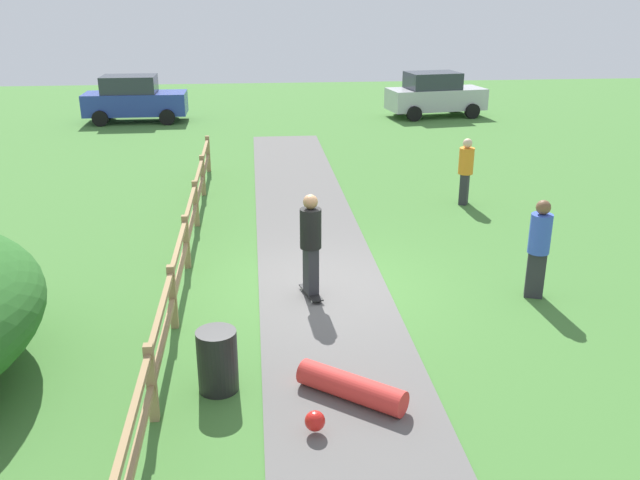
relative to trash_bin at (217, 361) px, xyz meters
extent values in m
plane|color=#427533|center=(1.80, 3.22, -0.45)|extent=(60.00, 60.00, 0.00)
cube|color=#605E5B|center=(1.80, 3.22, -0.44)|extent=(2.40, 28.00, 0.02)
cube|color=#997A51|center=(-0.80, -0.64, 0.10)|extent=(0.12, 0.12, 1.10)
cube|color=#997A51|center=(-0.80, 1.93, 0.10)|extent=(0.12, 0.12, 1.10)
cube|color=#997A51|center=(-0.80, 4.50, 0.10)|extent=(0.12, 0.12, 1.10)
cube|color=#997A51|center=(-0.80, 7.07, 0.10)|extent=(0.12, 0.12, 1.10)
cube|color=#997A51|center=(-0.80, 9.64, 0.10)|extent=(0.12, 0.12, 1.10)
cube|color=#997A51|center=(-0.80, 12.22, 0.10)|extent=(0.12, 0.12, 1.10)
cube|color=#997A51|center=(-0.80, 3.22, 0.05)|extent=(0.08, 18.00, 0.09)
cube|color=#997A51|center=(-0.80, 3.22, 0.50)|extent=(0.08, 18.00, 0.09)
cylinder|color=black|center=(0.00, 0.00, 0.00)|extent=(0.56, 0.56, 0.90)
cube|color=black|center=(1.54, 2.87, -0.36)|extent=(0.39, 0.82, 0.02)
cylinder|color=silver|center=(1.40, 3.12, -0.40)|extent=(0.04, 0.07, 0.06)
cylinder|color=silver|center=(1.54, 3.16, -0.40)|extent=(0.04, 0.07, 0.06)
cylinder|color=silver|center=(1.54, 2.58, -0.40)|extent=(0.04, 0.07, 0.06)
cylinder|color=silver|center=(1.69, 2.61, -0.40)|extent=(0.04, 0.07, 0.06)
cube|color=#2D2D33|center=(1.54, 2.87, 0.08)|extent=(0.27, 0.36, 0.86)
cylinder|color=black|center=(1.54, 2.87, 0.87)|extent=(0.46, 0.46, 0.72)
sphere|color=#9E704C|center=(1.54, 2.87, 1.36)|extent=(0.26, 0.26, 0.26)
cylinder|color=red|center=(1.80, -0.45, -0.25)|extent=(1.45, 1.25, 0.36)
sphere|color=red|center=(1.24, -1.16, -0.25)|extent=(0.26, 0.26, 0.26)
cube|color=#2D2D33|center=(5.57, 2.49, -0.02)|extent=(0.37, 0.30, 0.86)
cylinder|color=blue|center=(5.57, 2.49, 0.77)|extent=(0.49, 0.49, 0.72)
sphere|color=brown|center=(5.57, 2.49, 1.25)|extent=(0.26, 0.26, 0.26)
cube|color=#2D2D33|center=(6.00, 8.16, -0.05)|extent=(0.32, 0.38, 0.81)
cylinder|color=orange|center=(6.00, 8.16, 0.69)|extent=(0.51, 0.51, 0.67)
sphere|color=beige|center=(6.00, 8.16, 1.15)|extent=(0.24, 0.24, 0.24)
cube|color=#B7B7BC|center=(8.64, 20.97, 0.32)|extent=(4.41, 2.31, 0.90)
cube|color=#2D333D|center=(8.44, 20.94, 1.12)|extent=(2.41, 1.87, 0.70)
cylinder|color=black|center=(9.84, 22.04, -0.13)|extent=(0.67, 0.33, 0.64)
cylinder|color=black|center=(10.10, 20.30, -0.13)|extent=(0.67, 0.33, 0.64)
cylinder|color=black|center=(7.17, 21.64, -0.13)|extent=(0.67, 0.33, 0.64)
cylinder|color=black|center=(7.44, 19.90, -0.13)|extent=(0.67, 0.33, 0.64)
cube|color=#283D99|center=(-4.28, 20.97, 0.32)|extent=(4.21, 1.73, 0.90)
cube|color=#2D333D|center=(-4.48, 20.97, 1.12)|extent=(2.21, 1.58, 0.70)
cylinder|color=black|center=(-2.94, 21.86, -0.13)|extent=(0.64, 0.25, 0.64)
cylinder|color=black|center=(-2.92, 20.10, -0.13)|extent=(0.64, 0.25, 0.64)
cylinder|color=black|center=(-5.64, 21.84, -0.13)|extent=(0.64, 0.25, 0.64)
cylinder|color=black|center=(-5.62, 20.08, -0.13)|extent=(0.64, 0.25, 0.64)
camera|label=1|loc=(0.60, -8.19, 4.78)|focal=37.75mm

